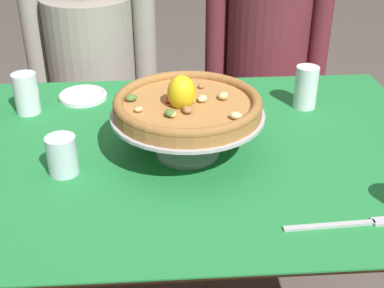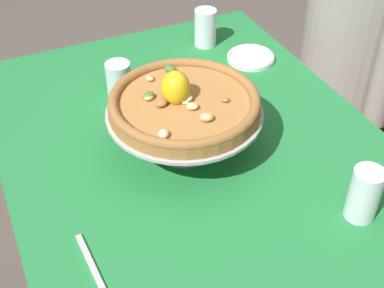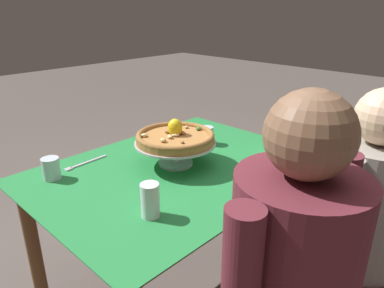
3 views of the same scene
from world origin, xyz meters
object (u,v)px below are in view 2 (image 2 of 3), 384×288
Objects in this scene: pizza at (184,102)px; side_plate at (251,57)px; dinner_fork at (98,280)px; diner_left at (342,80)px; water_glass_back_left at (205,30)px; pizza_stand at (185,120)px; water_glass_back_right at (363,197)px; water_glass_side_left at (119,80)px.

pizza is 0.47m from side_plate.
diner_left is (-0.59, 1.03, -0.19)m from dinner_fork.
side_plate is 0.87m from dinner_fork.
pizza is 3.00× the size of water_glass_back_left.
diner_left is at bearing 92.18° from side_plate.
water_glass_back_left is 0.91m from dinner_fork.
side_plate is at bearing 130.26° from pizza_stand.
diner_left is at bearing 75.04° from water_glass_back_left.
water_glass_back_right is 0.65m from side_plate.
water_glass_side_left reaches higher than side_plate.
side_plate is (-0.29, 0.35, -0.12)m from pizza.
diner_left is at bearing 112.75° from pizza_stand.
water_glass_side_left is 0.83m from diner_left.
water_glass_back_left is 0.95× the size of water_glass_back_right.
side_plate is at bearing 90.67° from water_glass_side_left.
water_glass_back_right is 0.85m from diner_left.
pizza_stand reaches higher than dinner_fork.
water_glass_side_left is (0.15, -0.33, -0.01)m from water_glass_back_left.
pizza_stand is at bearing -31.01° from water_glass_back_left.
side_plate is at bearing 31.05° from water_glass_back_left.
water_glass_back_left is at bearing -148.95° from side_plate.
water_glass_back_left is (-0.43, 0.26, -0.03)m from pizza_stand.
dinner_fork is at bearing -22.17° from water_glass_side_left.
water_glass_back_left is 0.10× the size of diner_left.
pizza_stand is 0.32× the size of diner_left.
pizza_stand is 0.05m from pizza.
water_glass_back_left is 0.36m from water_glass_side_left.
dinner_fork is (0.72, -0.56, -0.05)m from water_glass_back_left.
dinner_fork is at bearing -60.16° from diner_left.
dinner_fork is at bearing -38.01° from water_glass_back_left.
side_plate is 0.13× the size of diner_left.
diner_left is at bearing 91.40° from water_glass_side_left.
water_glass_back_right reaches higher than water_glass_side_left.
diner_left is at bearing 112.66° from pizza.
pizza is at bearing 133.67° from dinner_fork.
water_glass_back_left is 0.54m from diner_left.
pizza is 2.43× the size of side_plate.
dinner_fork is (-0.06, -0.54, -0.05)m from water_glass_back_right.
pizza reaches higher than water_glass_side_left.
pizza reaches higher than water_glass_back_left.
pizza is at bearing -49.91° from side_plate.
water_glass_back_left reaches higher than pizza_stand.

